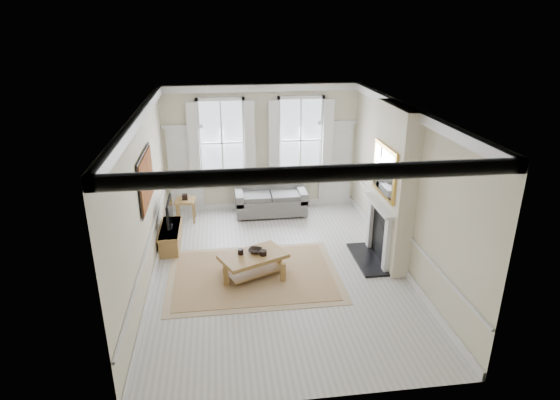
{
  "coord_description": "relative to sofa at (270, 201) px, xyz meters",
  "views": [
    {
      "loc": [
        -1.1,
        -8.58,
        5.0
      ],
      "look_at": [
        0.15,
        0.88,
        1.25
      ],
      "focal_mm": 30.0,
      "sensor_mm": 36.0,
      "label": 1
    }
  ],
  "objects": [
    {
      "name": "left_wall",
      "position": [
        -2.78,
        -3.11,
        1.34
      ],
      "size": [
        0.0,
        7.2,
        7.2
      ],
      "primitive_type": "plane",
      "rotation": [
        1.57,
        0.0,
        1.57
      ],
      "color": "beige",
      "rests_on": "floor"
    },
    {
      "name": "painting",
      "position": [
        -2.74,
        -2.81,
        1.69
      ],
      "size": [
        0.05,
        1.66,
        1.06
      ],
      "primitive_type": "cube",
      "color": "#9D561B",
      "rests_on": "left_wall"
    },
    {
      "name": "ceramic_pot_a",
      "position": [
        -0.97,
        -3.2,
        0.19
      ],
      "size": [
        0.12,
        0.12,
        0.12
      ],
      "primitive_type": "cylinder",
      "color": "black",
      "rests_on": "coffee_table"
    },
    {
      "name": "right_wall",
      "position": [
        2.42,
        -3.11,
        1.34
      ],
      "size": [
        0.0,
        7.2,
        7.2
      ],
      "primitive_type": "plane",
      "rotation": [
        1.57,
        0.0,
        -1.57
      ],
      "color": "beige",
      "rests_on": "floor"
    },
    {
      "name": "rug",
      "position": [
        -0.72,
        -3.25,
        -0.35
      ],
      "size": [
        3.5,
        2.6,
        0.02
      ],
      "primitive_type": "cube",
      "color": "#99784F",
      "rests_on": "floor"
    },
    {
      "name": "tv",
      "position": [
        -2.5,
        -1.64,
        0.5
      ],
      "size": [
        0.08,
        0.9,
        0.68
      ],
      "color": "black",
      "rests_on": "tv_stand"
    },
    {
      "name": "window_right",
      "position": [
        0.87,
        0.44,
        1.54
      ],
      "size": [
        1.26,
        0.2,
        2.2
      ],
      "primitive_type": null,
      "color": "#B2BCC6",
      "rests_on": "back_wall"
    },
    {
      "name": "door_right",
      "position": [
        1.87,
        0.45,
        0.79
      ],
      "size": [
        0.9,
        0.08,
        2.3
      ],
      "primitive_type": "cube",
      "color": "silver",
      "rests_on": "floor"
    },
    {
      "name": "back_wall",
      "position": [
        -0.18,
        0.49,
        1.34
      ],
      "size": [
        5.2,
        0.0,
        5.2
      ],
      "primitive_type": "plane",
      "rotation": [
        1.57,
        0.0,
        0.0
      ],
      "color": "beige",
      "rests_on": "floor"
    },
    {
      "name": "bowl",
      "position": [
        -0.67,
        -3.15,
        0.16
      ],
      "size": [
        0.37,
        0.37,
        0.07
      ],
      "primitive_type": "imported",
      "rotation": [
        0.0,
        0.0,
        -0.39
      ],
      "color": "black",
      "rests_on": "coffee_table"
    },
    {
      "name": "hearth",
      "position": [
        1.82,
        -2.91,
        -0.34
      ],
      "size": [
        0.55,
        1.5,
        0.05
      ],
      "primitive_type": "cube",
      "color": "black",
      "rests_on": "floor"
    },
    {
      "name": "fireplace",
      "position": [
        2.02,
        -2.91,
        0.37
      ],
      "size": [
        0.21,
        1.45,
        1.33
      ],
      "color": "silver",
      "rests_on": "floor"
    },
    {
      "name": "chimney_breast",
      "position": [
        2.25,
        -2.91,
        1.34
      ],
      "size": [
        0.35,
        1.7,
        3.38
      ],
      "primitive_type": "cube",
      "color": "beige",
      "rests_on": "floor"
    },
    {
      "name": "window_left",
      "position": [
        -1.23,
        0.44,
        1.54
      ],
      "size": [
        1.26,
        0.2,
        2.2
      ],
      "primitive_type": null,
      "color": "#B2BCC6",
      "rests_on": "back_wall"
    },
    {
      "name": "floor",
      "position": [
        -0.18,
        -3.11,
        -0.36
      ],
      "size": [
        7.2,
        7.2,
        0.0
      ],
      "primitive_type": "plane",
      "color": "#B7B5AD",
      "rests_on": "ground"
    },
    {
      "name": "sofa",
      "position": [
        0.0,
        0.0,
        0.0
      ],
      "size": [
        1.88,
        0.91,
        0.87
      ],
      "color": "#5C5C59",
      "rests_on": "floor"
    },
    {
      "name": "coffee_table",
      "position": [
        -0.72,
        -3.25,
        0.05
      ],
      "size": [
        1.5,
        1.24,
        0.49
      ],
      "rotation": [
        0.0,
        0.0,
        0.43
      ],
      "color": "brown",
      "rests_on": "rug"
    },
    {
      "name": "side_table",
      "position": [
        -2.25,
        -0.22,
        0.12
      ],
      "size": [
        0.55,
        0.55,
        0.6
      ],
      "rotation": [
        0.0,
        0.0,
        -0.14
      ],
      "color": "brown",
      "rests_on": "floor"
    },
    {
      "name": "door_left",
      "position": [
        -2.23,
        0.45,
        0.79
      ],
      "size": [
        0.9,
        0.08,
        2.3
      ],
      "primitive_type": "cube",
      "color": "silver",
      "rests_on": "floor"
    },
    {
      "name": "ceiling",
      "position": [
        -0.18,
        -3.11,
        3.04
      ],
      "size": [
        7.2,
        7.2,
        0.0
      ],
      "primitive_type": "plane",
      "rotation": [
        3.14,
        0.0,
        0.0
      ],
      "color": "white",
      "rests_on": "back_wall"
    },
    {
      "name": "mirror",
      "position": [
        2.03,
        -2.91,
        1.69
      ],
      "size": [
        0.06,
        1.26,
        1.06
      ],
      "primitive_type": "cube",
      "color": "gold",
      "rests_on": "chimney_breast"
    },
    {
      "name": "ceramic_pot_b",
      "position": [
        -0.52,
        -3.3,
        0.18
      ],
      "size": [
        0.14,
        0.14,
        0.1
      ],
      "primitive_type": "cylinder",
      "color": "black",
      "rests_on": "coffee_table"
    },
    {
      "name": "tv_stand",
      "position": [
        -2.52,
        -1.64,
        -0.13
      ],
      "size": [
        0.42,
        1.31,
        0.47
      ],
      "primitive_type": "cube",
      "color": "brown",
      "rests_on": "floor"
    }
  ]
}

